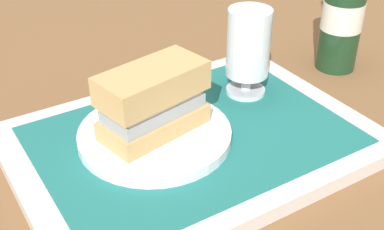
{
  "coord_description": "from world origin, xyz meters",
  "views": [
    {
      "loc": [
        -0.28,
        -0.45,
        0.39
      ],
      "look_at": [
        0.0,
        0.0,
        0.05
      ],
      "focal_mm": 47.79,
      "sensor_mm": 36.0,
      "label": 1
    }
  ],
  "objects_px": {
    "sandwich": "(155,99)",
    "beer_bottle": "(344,7)",
    "plate": "(155,135)",
    "beer_glass": "(248,48)"
  },
  "relations": [
    {
      "from": "plate",
      "to": "sandwich",
      "type": "bearing_deg",
      "value": 11.39
    },
    {
      "from": "beer_bottle",
      "to": "beer_glass",
      "type": "bearing_deg",
      "value": -174.5
    },
    {
      "from": "sandwich",
      "to": "beer_glass",
      "type": "bearing_deg",
      "value": 0.63
    },
    {
      "from": "sandwich",
      "to": "beer_bottle",
      "type": "bearing_deg",
      "value": -2.93
    },
    {
      "from": "plate",
      "to": "beer_glass",
      "type": "xyz_separation_m",
      "value": [
        0.17,
        0.04,
        0.06
      ]
    },
    {
      "from": "beer_glass",
      "to": "beer_bottle",
      "type": "height_order",
      "value": "beer_bottle"
    },
    {
      "from": "beer_glass",
      "to": "sandwich",
      "type": "bearing_deg",
      "value": -167.98
    },
    {
      "from": "sandwich",
      "to": "beer_glass",
      "type": "height_order",
      "value": "beer_glass"
    },
    {
      "from": "beer_bottle",
      "to": "plate",
      "type": "bearing_deg",
      "value": -171.51
    },
    {
      "from": "plate",
      "to": "beer_bottle",
      "type": "bearing_deg",
      "value": 8.49
    }
  ]
}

